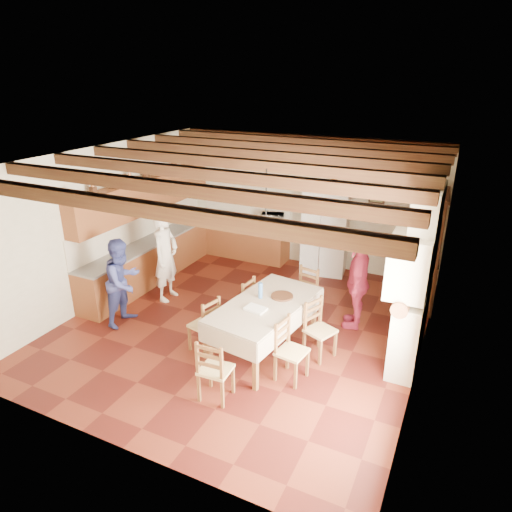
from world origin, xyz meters
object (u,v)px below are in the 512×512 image
Objects in this scene: hutch at (427,250)px; microwave at (272,220)px; refrigerator at (326,230)px; chair_end_near at (216,368)px; chair_left_far at (240,302)px; person_woman_blue at (123,282)px; chair_right_near at (292,351)px; chair_left_near at (204,324)px; chair_right_far at (320,330)px; chair_end_far at (303,294)px; person_man at (166,256)px; dining_table at (265,308)px; person_woman_red at (358,281)px.

hutch is 3.56m from microwave.
hutch is at bearing -25.22° from refrigerator.
refrigerator is 4.93m from chair_end_near.
refrigerator is 2.01× the size of chair_left_far.
chair_end_near is 2.78m from person_woman_blue.
chair_right_near is at bearing -86.56° from refrigerator.
chair_left_near is (-2.97, -3.25, -0.64)m from hutch.
hutch is at bearing 150.90° from chair_left_near.
chair_right_near is at bearing -79.34° from microwave.
chair_end_far is (-0.67, 1.05, 0.00)m from chair_right_far.
person_man is at bearing -129.36° from microwave.
refrigerator is at bearing 39.65° from chair_right_far.
dining_table is 0.87m from chair_right_near.
microwave is at bearing 35.62° from chair_right_near.
person_woman_red reaches higher than chair_end_near.
chair_left_near is (-0.91, -0.37, -0.32)m from dining_table.
chair_end_near is 0.56× the size of person_woman_red.
dining_table is at bearing 61.66° from chair_right_near.
microwave reaches higher than chair_right_near.
chair_end_near is 3.08m from person_woman_red.
chair_right_near is at bearing -116.63° from hutch.
person_man reaches higher than chair_right_near.
person_woman_red is at bearing -65.61° from person_woman_blue.
chair_end_far is at bearing -99.96° from chair_end_near.
chair_right_near is (1.37, -1.02, 0.00)m from chair_left_far.
person_man is (-3.20, 1.37, 0.43)m from chair_right_near.
chair_right_near is 1.00× the size of chair_end_far.
chair_left_near is 2.00m from chair_end_far.
refrigerator is 3.49m from chair_right_far.
person_man is (-1.64, 1.26, 0.43)m from chair_left_near.
chair_left_near reaches higher than dining_table.
microwave is at bearing 173.26° from refrigerator.
refrigerator is 1.12× the size of person_woman_red.
dining_table is at bearing -99.22° from chair_end_near.
hutch is 1.04× the size of dining_table.
chair_right_far is 1.00× the size of chair_end_far.
hutch is at bearing 138.68° from person_woman_red.
chair_right_near is 1.00× the size of chair_right_far.
refrigerator reaches higher than chair_left_far.
dining_table is at bearing -85.10° from chair_end_far.
chair_right_far is at bearing -124.93° from chair_end_near.
person_man reaches higher than chair_right_far.
microwave is at bearing -26.96° from person_man.
refrigerator is at bearing -93.15° from chair_end_near.
person_man is (-2.41, 2.22, 0.43)m from chair_end_near.
chair_left_far is 1.59m from chair_right_far.
chair_end_near is (-2.20, -4.20, -0.64)m from hutch.
person_man is at bearing 75.08° from chair_right_near.
chair_end_near reaches higher than dining_table.
person_woman_red reaches higher than chair_left_far.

